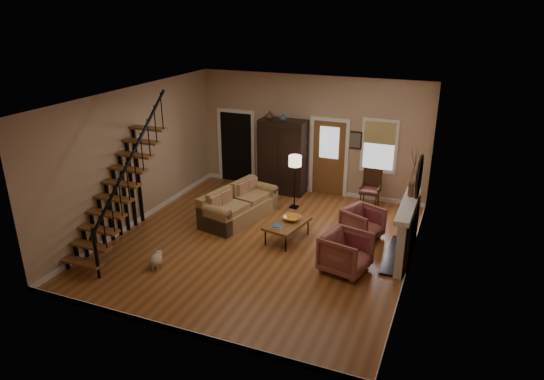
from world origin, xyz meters
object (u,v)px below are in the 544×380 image
at_px(armchair_left, 346,253).
at_px(armoire, 283,157).
at_px(sofa, 239,205).
at_px(coffee_table, 287,231).
at_px(armchair_right, 362,223).
at_px(side_chair, 370,189).
at_px(floor_lamp, 295,182).

bearing_deg(armchair_left, armoire, 49.70).
relative_size(armoire, sofa, 0.99).
relative_size(armoire, coffee_table, 1.83).
bearing_deg(armoire, armchair_left, -52.81).
xyz_separation_m(armchair_left, armchair_right, (-0.01, 1.60, -0.04)).
bearing_deg(sofa, armchair_left, -13.22).
bearing_deg(armchair_left, armchair_right, 12.84).
height_order(sofa, armchair_right, sofa).
bearing_deg(armoire, coffee_table, -66.88).
distance_m(armoire, side_chair, 2.61).
height_order(armchair_right, side_chair, side_chair).
xyz_separation_m(armchair_left, side_chair, (-0.21, 3.44, 0.10)).
bearing_deg(floor_lamp, armoire, 126.25).
bearing_deg(side_chair, armoire, 175.52).
xyz_separation_m(sofa, coffee_table, (1.51, -0.62, -0.18)).
xyz_separation_m(sofa, side_chair, (2.86, 1.99, 0.11)).
bearing_deg(floor_lamp, armchair_right, -27.54).
bearing_deg(armchair_right, floor_lamp, 86.26).
height_order(sofa, armchair_left, armchair_left).
bearing_deg(armchair_left, side_chair, 16.01).
relative_size(sofa, coffee_table, 1.86).
height_order(sofa, floor_lamp, floor_lamp).
height_order(armoire, side_chair, armoire).
distance_m(armchair_right, floor_lamp, 2.32).
height_order(armoire, floor_lamp, armoire).
xyz_separation_m(coffee_table, armchair_left, (1.56, -0.83, 0.19)).
relative_size(armoire, side_chair, 2.06).
xyz_separation_m(coffee_table, floor_lamp, (-0.48, 1.83, 0.50)).
height_order(armoire, sofa, armoire).
height_order(coffee_table, side_chair, side_chair).
relative_size(floor_lamp, side_chair, 1.41).
bearing_deg(sofa, floor_lamp, 61.67).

